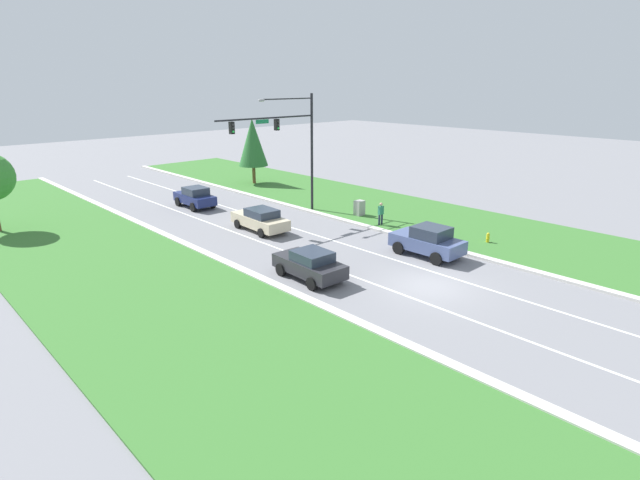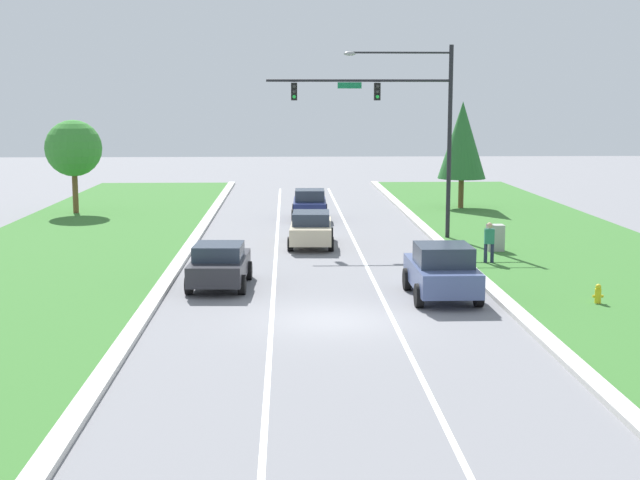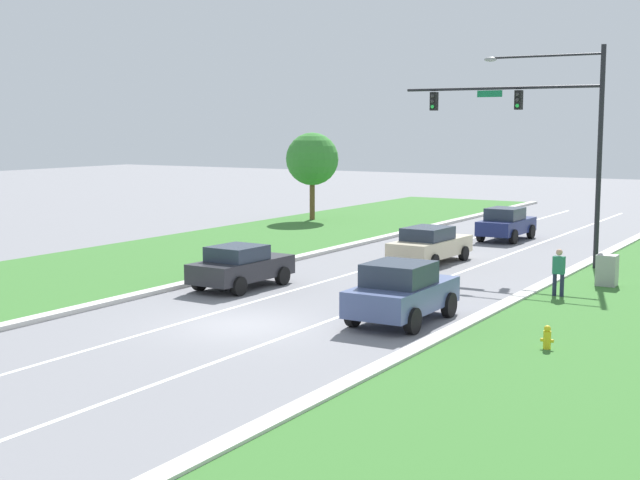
# 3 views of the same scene
# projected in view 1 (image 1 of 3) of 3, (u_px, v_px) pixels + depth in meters

# --- Properties ---
(ground_plane) EXTENTS (160.00, 160.00, 0.00)m
(ground_plane) POSITION_uv_depth(u_px,v_px,m) (429.00, 286.00, 25.05)
(ground_plane) COLOR slate
(curb_strip_right) EXTENTS (0.50, 90.00, 0.15)m
(curb_strip_right) POSITION_uv_depth(u_px,v_px,m) (486.00, 259.00, 28.72)
(curb_strip_right) COLOR beige
(curb_strip_right) RESTS_ON ground_plane
(curb_strip_left) EXTENTS (0.50, 90.00, 0.15)m
(curb_strip_left) POSITION_uv_depth(u_px,v_px,m) (352.00, 320.00, 21.33)
(curb_strip_left) COLOR beige
(curb_strip_left) RESTS_ON ground_plane
(grass_verge_right) EXTENTS (10.00, 90.00, 0.08)m
(grass_verge_right) POSITION_uv_depth(u_px,v_px,m) (528.00, 240.00, 32.17)
(grass_verge_right) COLOR #38702D
(grass_verge_right) RESTS_ON ground_plane
(grass_verge_left) EXTENTS (10.00, 90.00, 0.08)m
(grass_verge_left) POSITION_uv_depth(u_px,v_px,m) (252.00, 366.00, 17.91)
(grass_verge_left) COLOR #38702D
(grass_verge_left) RESTS_ON ground_plane
(lane_stripe_inner_left) EXTENTS (0.14, 81.00, 0.01)m
(lane_stripe_inner_left) POSITION_uv_depth(u_px,v_px,m) (407.00, 296.00, 23.87)
(lane_stripe_inner_left) COLOR white
(lane_stripe_inner_left) RESTS_ON ground_plane
(lane_stripe_inner_right) EXTENTS (0.14, 81.00, 0.01)m
(lane_stripe_inner_right) POSITION_uv_depth(u_px,v_px,m) (449.00, 277.00, 26.23)
(lane_stripe_inner_right) COLOR white
(lane_stripe_inner_right) RESTS_ON ground_plane
(traffic_signal_mast) EXTENTS (8.58, 0.41, 8.99)m
(traffic_signal_mast) POSITION_uv_depth(u_px,v_px,m) (288.00, 137.00, 36.58)
(traffic_signal_mast) COLOR black
(traffic_signal_mast) RESTS_ON ground_plane
(navy_sedan) EXTENTS (2.04, 4.16, 1.68)m
(navy_sedan) POSITION_uv_depth(u_px,v_px,m) (195.00, 197.00, 40.53)
(navy_sedan) COLOR navy
(navy_sedan) RESTS_ON ground_plane
(charcoal_sedan) EXTENTS (2.15, 4.20, 1.55)m
(charcoal_sedan) POSITION_uv_depth(u_px,v_px,m) (310.00, 264.00, 25.77)
(charcoal_sedan) COLOR #28282D
(charcoal_sedan) RESTS_ON ground_plane
(slate_blue_sedan) EXTENTS (2.16, 4.26, 1.82)m
(slate_blue_sedan) POSITION_uv_depth(u_px,v_px,m) (428.00, 241.00, 29.14)
(slate_blue_sedan) COLOR #475684
(slate_blue_sedan) RESTS_ON ground_plane
(champagne_sedan) EXTENTS (2.15, 4.77, 1.57)m
(champagne_sedan) POSITION_uv_depth(u_px,v_px,m) (260.00, 219.00, 34.16)
(champagne_sedan) COLOR beige
(champagne_sedan) RESTS_ON ground_plane
(utility_cabinet) EXTENTS (0.70, 0.60, 1.20)m
(utility_cabinet) POSITION_uv_depth(u_px,v_px,m) (359.00, 208.00, 37.95)
(utility_cabinet) COLOR #9E9E99
(utility_cabinet) RESTS_ON ground_plane
(pedestrian) EXTENTS (0.40, 0.25, 1.69)m
(pedestrian) POSITION_uv_depth(u_px,v_px,m) (381.00, 213.00, 35.25)
(pedestrian) COLOR #232842
(pedestrian) RESTS_ON ground_plane
(fire_hydrant) EXTENTS (0.34, 0.20, 0.70)m
(fire_hydrant) POSITION_uv_depth(u_px,v_px,m) (488.00, 238.00, 31.57)
(fire_hydrant) COLOR gold
(fire_hydrant) RESTS_ON ground_plane
(conifer_near_right_tree) EXTENTS (2.87, 2.87, 6.45)m
(conifer_near_right_tree) POSITION_uv_depth(u_px,v_px,m) (253.00, 142.00, 48.77)
(conifer_near_right_tree) COLOR brown
(conifer_near_right_tree) RESTS_ON ground_plane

